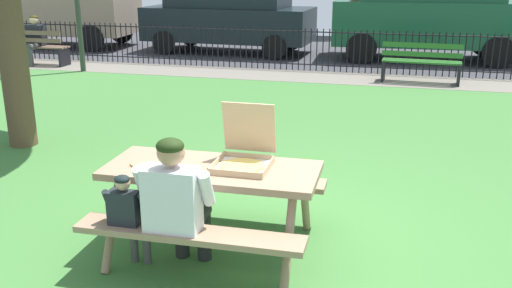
# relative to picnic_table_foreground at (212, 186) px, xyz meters

# --- Properties ---
(ground) EXTENTS (28.00, 12.36, 0.02)m
(ground) POSITION_rel_picnic_table_foreground_xyz_m (0.52, 2.63, -0.61)
(ground) COLOR #3E7435
(cobblestone_walkway) EXTENTS (28.00, 1.40, 0.01)m
(cobblestone_walkway) POSITION_rel_picnic_table_foreground_xyz_m (0.52, 8.11, -0.60)
(cobblestone_walkway) COLOR slate
(street_asphalt) EXTENTS (28.00, 6.71, 0.01)m
(street_asphalt) POSITION_rel_picnic_table_foreground_xyz_m (0.52, 12.17, -0.60)
(street_asphalt) COLOR #38383D
(picnic_table_foreground) EXTENTS (1.82, 1.50, 0.79)m
(picnic_table_foreground) POSITION_rel_picnic_table_foreground_xyz_m (0.00, 0.00, 0.00)
(picnic_table_foreground) COLOR #96775C
(picnic_table_foreground) RESTS_ON ground
(pizza_box_open) EXTENTS (0.46, 0.53, 0.51)m
(pizza_box_open) POSITION_rel_picnic_table_foreground_xyz_m (0.25, 0.11, 0.27)
(pizza_box_open) COLOR tan
(pizza_box_open) RESTS_ON picnic_table_foreground
(pizza_slice_on_table) EXTENTS (0.28, 0.30, 0.02)m
(pizza_slice_on_table) POSITION_rel_picnic_table_foreground_xyz_m (-0.55, -0.11, 0.18)
(pizza_slice_on_table) COLOR #F9D57C
(pizza_slice_on_table) RESTS_ON picnic_table_foreground
(adult_at_table) EXTENTS (0.61, 0.59, 1.19)m
(adult_at_table) POSITION_rel_picnic_table_foreground_xyz_m (-0.12, -0.50, 0.06)
(adult_at_table) COLOR black
(adult_at_table) RESTS_ON ground
(child_at_table) EXTENTS (0.35, 0.34, 0.87)m
(child_at_table) POSITION_rel_picnic_table_foreground_xyz_m (-0.52, -0.53, -0.07)
(child_at_table) COLOR #494949
(child_at_table) RESTS_ON ground
(iron_fence_streetside) EXTENTS (23.31, 0.03, 0.98)m
(iron_fence_streetside) POSITION_rel_picnic_table_foreground_xyz_m (0.52, 8.81, -0.10)
(iron_fence_streetside) COLOR black
(iron_fence_streetside) RESTS_ON ground
(park_bench_left) EXTENTS (1.60, 0.48, 0.85)m
(park_bench_left) POSITION_rel_picnic_table_foreground_xyz_m (-7.20, 7.97, -0.18)
(park_bench_left) COLOR brown
(park_bench_left) RESTS_ON ground
(park_bench_center) EXTENTS (1.62, 0.55, 0.85)m
(park_bench_center) POSITION_rel_picnic_table_foreground_xyz_m (1.91, 7.97, -0.18)
(park_bench_center) COLOR #2A6825
(park_bench_center) RESTS_ON ground
(person_on_park_bench) EXTENTS (0.62, 0.61, 1.19)m
(person_on_park_bench) POSITION_rel_picnic_table_foreground_xyz_m (-7.24, 7.99, 0.06)
(person_on_park_bench) COLOR #3F3F3F
(person_on_park_bench) RESTS_ON ground
(parked_car_left) EXTENTS (4.77, 2.21, 2.46)m
(parked_car_left) POSITION_rel_picnic_table_foreground_xyz_m (-8.59, 11.11, 0.71)
(parked_car_left) COLOR gray
(parked_car_left) RESTS_ON ground
(parked_car_center) EXTENTS (4.69, 2.14, 2.08)m
(parked_car_center) POSITION_rel_picnic_table_foreground_xyz_m (-3.20, 11.11, 0.50)
(parked_car_center) COLOR black
(parked_car_center) RESTS_ON ground
(parked_car_right) EXTENTS (4.77, 2.21, 2.46)m
(parked_car_right) POSITION_rel_picnic_table_foreground_xyz_m (2.10, 11.11, 0.71)
(parked_car_right) COLOR #1A5134
(parked_car_right) RESTS_ON ground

